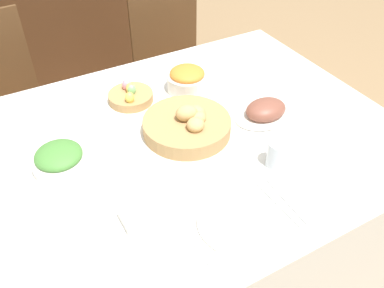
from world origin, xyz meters
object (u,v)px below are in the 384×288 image
green_salad_bowl (60,159)px  spoon (286,200)px  ham_platter (266,111)px  egg_basket (131,95)px  bread_basket (188,125)px  butter_dish (143,215)px  fork (194,243)px  chair_far_left (4,107)px  drinking_cup (277,154)px  sideboard (75,22)px  carrot_bowl (187,79)px  chair_far_right (174,61)px  knife (278,204)px  dinner_plate (238,222)px

green_salad_bowl → spoon: green_salad_bowl is taller
ham_platter → green_salad_bowl: bearing=173.1°
egg_basket → green_salad_bowl: 0.43m
bread_basket → butter_dish: bread_basket is taller
egg_basket → fork: (-0.11, -0.72, -0.02)m
chair_far_left → drinking_cup: chair_far_left is taller
sideboard → carrot_bowl: bearing=-88.3°
spoon → chair_far_right: bearing=79.3°
chair_far_left → fork: (0.34, -1.34, 0.26)m
chair_far_right → drinking_cup: size_ratio=10.21×
chair_far_left → sideboard: bearing=52.0°
egg_basket → knife: 0.74m
green_salad_bowl → chair_far_left: bearing=97.1°
egg_basket → chair_far_left: bearing=126.2°
drinking_cup → dinner_plate: bearing=-149.4°
dinner_plate → drinking_cup: (0.24, 0.14, 0.04)m
bread_basket → dinner_plate: bread_basket is taller
green_salad_bowl → carrot_bowl: bearing=20.3°
egg_basket → dinner_plate: size_ratio=0.75×
chair_far_left → fork: size_ratio=4.78×
chair_far_right → fork: chair_far_right is taller
chair_far_right → egg_basket: chair_far_right is taller
fork → sideboard: bearing=80.5°
dinner_plate → chair_far_right: bearing=70.4°
green_salad_bowl → fork: size_ratio=0.90×
carrot_bowl → butter_dish: (-0.43, -0.53, -0.03)m
ham_platter → knife: (-0.23, -0.37, -0.02)m
carrot_bowl → dinner_plate: carrot_bowl is taller
chair_far_left → spoon: chair_far_left is taller
dinner_plate → drinking_cup: drinking_cup is taller
sideboard → ham_platter: bearing=-83.5°
green_salad_bowl → knife: (0.52, -0.47, -0.04)m
carrot_bowl → butter_dish: size_ratio=1.37×
egg_basket → bread_basket: bearing=-70.5°
bread_basket → egg_basket: bread_basket is taller
fork → green_salad_bowl: bearing=114.4°
sideboard → spoon: sideboard is taller
dinner_plate → drinking_cup: 0.29m
drinking_cup → butter_dish: drinking_cup is taller
chair_far_right → fork: (-0.62, -1.34, 0.26)m
chair_far_right → drinking_cup: (-0.23, -1.20, 0.30)m
egg_basket → butter_dish: (-0.20, -0.57, -0.01)m
bread_basket → dinner_plate: bearing=-99.6°
bread_basket → butter_dish: (-0.30, -0.28, -0.02)m
chair_far_left → green_salad_bowl: chair_far_left is taller
bread_basket → spoon: (0.10, -0.43, -0.03)m
knife → chair_far_right: bearing=74.0°
spoon → sideboard: bearing=92.4°
dinner_plate → butter_dish: butter_dish is taller
chair_far_right → carrot_bowl: size_ratio=5.65×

